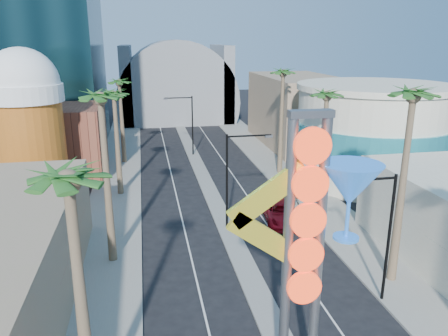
# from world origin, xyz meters

# --- Properties ---
(sidewalk_west) EXTENTS (5.00, 100.00, 0.15)m
(sidewalk_west) POSITION_xyz_m (-9.50, 35.00, 0.07)
(sidewalk_west) COLOR gray
(sidewalk_west) RESTS_ON ground
(sidewalk_east) EXTENTS (5.00, 100.00, 0.15)m
(sidewalk_east) POSITION_xyz_m (9.50, 35.00, 0.07)
(sidewalk_east) COLOR gray
(sidewalk_east) RESTS_ON ground
(median) EXTENTS (1.60, 84.00, 0.15)m
(median) POSITION_xyz_m (0.00, 38.00, 0.07)
(median) COLOR gray
(median) RESTS_ON ground
(brick_filler_west) EXTENTS (10.00, 10.00, 8.00)m
(brick_filler_west) POSITION_xyz_m (-16.00, 38.00, 4.00)
(brick_filler_west) COLOR brown
(brick_filler_west) RESTS_ON ground
(filler_east) EXTENTS (10.00, 20.00, 10.00)m
(filler_east) POSITION_xyz_m (16.00, 48.00, 5.00)
(filler_east) COLOR #998462
(filler_east) RESTS_ON ground
(beer_mug) EXTENTS (7.00, 7.00, 14.50)m
(beer_mug) POSITION_xyz_m (-17.00, 30.00, 7.84)
(beer_mug) COLOR #B15917
(beer_mug) RESTS_ON ground
(turquoise_building) EXTENTS (16.60, 16.60, 10.60)m
(turquoise_building) POSITION_xyz_m (18.00, 30.00, 5.25)
(turquoise_building) COLOR beige
(turquoise_building) RESTS_ON ground
(canopy) EXTENTS (22.00, 16.00, 22.00)m
(canopy) POSITION_xyz_m (0.00, 72.00, 4.31)
(canopy) COLOR slate
(canopy) RESTS_ON ground
(neon_sign) EXTENTS (6.53, 2.60, 12.55)m
(neon_sign) POSITION_xyz_m (0.82, 2.96, 7.31)
(neon_sign) COLOR gray
(neon_sign) RESTS_ON ground
(streetlight_0) EXTENTS (3.79, 0.25, 8.00)m
(streetlight_0) POSITION_xyz_m (0.55, 20.00, 4.88)
(streetlight_0) COLOR black
(streetlight_0) RESTS_ON ground
(streetlight_1) EXTENTS (3.79, 0.25, 8.00)m
(streetlight_1) POSITION_xyz_m (-0.55, 44.00, 4.88)
(streetlight_1) COLOR black
(streetlight_1) RESTS_ON ground
(streetlight_2) EXTENTS (3.45, 0.25, 8.00)m
(streetlight_2) POSITION_xyz_m (6.72, 8.00, 4.83)
(streetlight_2) COLOR black
(streetlight_2) RESTS_ON ground
(palm_0) EXTENTS (2.40, 2.40, 11.70)m
(palm_0) POSITION_xyz_m (-9.00, 2.00, 9.93)
(palm_0) COLOR brown
(palm_0) RESTS_ON ground
(palm_1) EXTENTS (2.40, 2.40, 12.70)m
(palm_1) POSITION_xyz_m (-9.00, 16.00, 10.82)
(palm_1) COLOR brown
(palm_1) RESTS_ON ground
(palm_2) EXTENTS (2.40, 2.40, 11.20)m
(palm_2) POSITION_xyz_m (-9.00, 30.00, 9.48)
(palm_2) COLOR brown
(palm_2) RESTS_ON ground
(palm_3) EXTENTS (2.40, 2.40, 11.20)m
(palm_3) POSITION_xyz_m (-9.00, 42.00, 9.48)
(palm_3) COLOR brown
(palm_3) RESTS_ON ground
(palm_5) EXTENTS (2.40, 2.40, 13.20)m
(palm_5) POSITION_xyz_m (9.00, 10.00, 11.27)
(palm_5) COLOR brown
(palm_5) RESTS_ON ground
(palm_6) EXTENTS (2.40, 2.40, 11.70)m
(palm_6) POSITION_xyz_m (9.00, 22.00, 9.93)
(palm_6) COLOR brown
(palm_6) RESTS_ON ground
(palm_7) EXTENTS (2.40, 2.40, 12.70)m
(palm_7) POSITION_xyz_m (9.00, 34.00, 10.82)
(palm_7) COLOR brown
(palm_7) RESTS_ON ground
(red_pickup) EXTENTS (3.52, 6.40, 1.70)m
(red_pickup) POSITION_xyz_m (4.87, 20.52, 0.85)
(red_pickup) COLOR #B20D19
(red_pickup) RESTS_ON ground
(pedestrian_b) EXTENTS (0.83, 0.66, 1.65)m
(pedestrian_b) POSITION_xyz_m (7.30, 23.81, 0.97)
(pedestrian_b) COLOR gray
(pedestrian_b) RESTS_ON sidewalk_east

